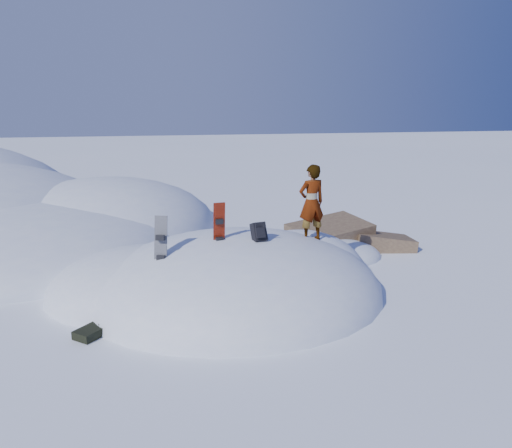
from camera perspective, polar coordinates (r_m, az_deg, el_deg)
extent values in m
plane|color=white|center=(11.96, -2.26, -8.14)|extent=(120.00, 120.00, 0.00)
ellipsoid|color=silver|center=(11.96, -2.26, -8.14)|extent=(7.00, 6.00, 3.00)
ellipsoid|color=silver|center=(12.37, -12.94, -7.74)|extent=(4.40, 4.00, 2.20)
ellipsoid|color=silver|center=(13.09, 4.93, -6.21)|extent=(3.60, 3.20, 2.50)
ellipsoid|color=silver|center=(17.04, -25.78, -2.82)|extent=(10.00, 9.00, 2.80)
ellipsoid|color=silver|center=(19.03, -16.78, -0.40)|extent=(8.00, 8.00, 3.60)
ellipsoid|color=silver|center=(15.99, -24.82, -3.75)|extent=(6.00, 5.00, 1.80)
cube|color=brown|center=(15.97, 8.36, -2.24)|extent=(2.82, 2.41, 1.62)
cube|color=brown|center=(16.30, 14.11, -2.92)|extent=(2.16, 1.80, 1.33)
cube|color=brown|center=(17.28, 8.82, -1.37)|extent=(2.08, 2.01, 1.10)
ellipsoid|color=silver|center=(14.96, 8.25, -3.73)|extent=(3.20, 2.40, 1.00)
cube|color=red|center=(11.13, -4.24, -1.03)|extent=(0.28, 0.19, 1.40)
cube|color=black|center=(11.01, -4.23, 0.31)|extent=(0.18, 0.13, 0.12)
cube|color=black|center=(11.11, -4.19, -1.80)|extent=(0.18, 0.13, 0.12)
cube|color=black|center=(10.74, -10.84, -2.97)|extent=(0.36, 0.36, 1.45)
cube|color=black|center=(10.60, -10.90, -1.54)|extent=(0.21, 0.17, 0.13)
cube|color=black|center=(10.73, -10.80, -3.81)|extent=(0.21, 0.17, 0.13)
cube|color=black|center=(11.11, 0.32, -0.93)|extent=(0.38, 0.41, 0.47)
cube|color=black|center=(10.98, 0.47, -1.01)|extent=(0.24, 0.22, 0.25)
cylinder|color=black|center=(10.95, -0.04, -0.53)|extent=(0.03, 0.17, 0.31)
cylinder|color=black|center=(10.99, 0.93, -0.48)|extent=(0.03, 0.17, 0.31)
cube|color=black|center=(10.46, -18.33, -11.66)|extent=(0.71, 0.73, 0.17)
cube|color=black|center=(10.56, -16.74, -10.82)|extent=(0.37, 0.30, 0.11)
imported|color=slate|center=(12.11, 6.36, 2.42)|extent=(0.75, 0.57, 1.86)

